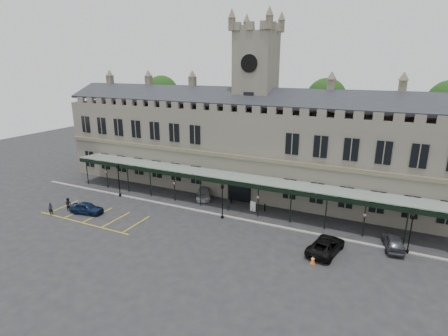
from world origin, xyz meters
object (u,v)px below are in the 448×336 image
at_px(traffic_cone, 313,260).
at_px(car_left_a, 87,208).
at_px(lamp_post_right, 411,229).
at_px(car_taxi, 204,193).
at_px(lamp_post_mid, 222,198).
at_px(person_a, 51,209).
at_px(station_building, 254,147).
at_px(person_b, 68,204).
at_px(lamp_post_left, 118,177).
at_px(sign_board, 253,206).
at_px(car_right_a, 394,242).
at_px(car_van, 326,245).
at_px(clock_tower, 255,100).

distance_m(traffic_cone, car_left_a, 27.85).
height_order(lamp_post_right, car_taxi, lamp_post_right).
bearing_deg(lamp_post_mid, lamp_post_right, 1.50).
bearing_deg(car_taxi, person_a, -161.67).
xyz_separation_m(station_building, car_taxi, (-5.00, -5.91, -5.81)).
bearing_deg(lamp_post_mid, person_b, -161.04).
bearing_deg(lamp_post_mid, lamp_post_left, 178.63).
bearing_deg(lamp_post_left, sign_board, 9.68).
relative_size(lamp_post_left, person_b, 2.81).
height_order(lamp_post_mid, car_right_a, lamp_post_mid).
distance_m(sign_board, car_right_a, 16.38).
bearing_deg(car_left_a, person_b, 87.59).
bearing_deg(lamp_post_left, car_left_a, -86.21).
bearing_deg(car_van, clock_tower, -35.44).
relative_size(lamp_post_mid, person_a, 2.87).
relative_size(station_building, lamp_post_right, 13.95).
bearing_deg(lamp_post_left, person_a, -110.49).
xyz_separation_m(car_left_a, person_b, (-2.76, -0.34, 0.15)).
xyz_separation_m(person_a, person_b, (0.90, 1.88, 0.08)).
relative_size(lamp_post_left, lamp_post_right, 1.13).
relative_size(car_taxi, person_a, 2.90).
height_order(station_building, person_a, station_building).
bearing_deg(car_left_a, car_taxi, -52.91).
bearing_deg(car_taxi, lamp_post_mid, -68.73).
xyz_separation_m(lamp_post_left, car_taxi, (10.96, 4.70, -2.22)).
distance_m(station_building, clock_tower, 6.64).
bearing_deg(car_left_a, car_right_a, -88.18).
bearing_deg(car_taxi, clock_tower, 25.25).
relative_size(car_left_a, car_right_a, 0.97).
relative_size(person_a, person_b, 0.91).
relative_size(lamp_post_right, person_b, 2.49).
xyz_separation_m(lamp_post_mid, car_van, (12.70, -2.80, -1.92)).
distance_m(sign_board, car_left_a, 20.77).
xyz_separation_m(car_van, car_right_a, (6.00, 3.66, 0.00)).
bearing_deg(lamp_post_right, sign_board, 170.00).
relative_size(lamp_post_left, car_taxi, 1.07).
bearing_deg(sign_board, car_taxi, 178.28).
bearing_deg(clock_tower, lamp_post_mid, -88.43).
relative_size(traffic_cone, person_b, 0.43).
relative_size(lamp_post_mid, car_taxi, 0.99).
xyz_separation_m(station_building, lamp_post_left, (-15.96, -10.61, -3.59)).
xyz_separation_m(station_building, lamp_post_mid, (0.30, -11.00, -3.81)).
bearing_deg(car_van, lamp_post_mid, -0.99).
xyz_separation_m(clock_tower, car_van, (13.00, -13.88, -12.37)).
height_order(car_taxi, person_b, person_b).
relative_size(car_taxi, car_van, 0.86).
bearing_deg(lamp_post_right, clock_tower, 152.51).
xyz_separation_m(lamp_post_mid, person_a, (-19.50, -8.27, -1.88)).
bearing_deg(person_b, car_right_a, -175.29).
bearing_deg(car_right_a, car_left_a, 1.93).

